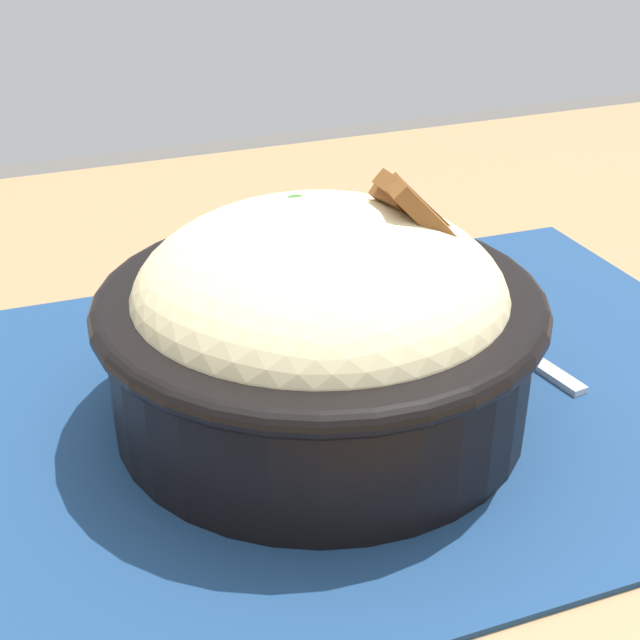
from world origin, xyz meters
TOP-DOWN VIEW (x-y plane):
  - table at (0.00, 0.00)m, footprint 1.38×0.85m
  - placemat at (0.04, -0.00)m, footprint 0.47×0.33m
  - bowl at (0.02, -0.01)m, footprint 0.24×0.24m
  - fork at (0.14, 0.02)m, footprint 0.03×0.12m

SIDE VIEW (x-z plane):
  - table at x=0.00m, z-range 0.32..1.09m
  - placemat at x=0.04m, z-range 0.78..0.78m
  - fork at x=0.14m, z-range 0.78..0.78m
  - bowl at x=0.02m, z-range 0.77..0.89m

